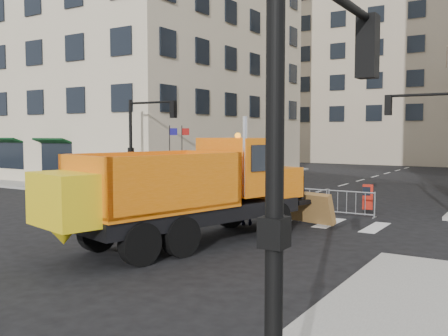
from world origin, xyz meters
The scene contains 13 objects.
ground centered at (0.00, 0.00, 0.00)m, with size 120.00×120.00×0.00m, color black.
sidewalk_back centered at (0.00, 8.50, 0.07)m, with size 64.00×5.00×0.15m, color gray.
building_left centered at (-20.00, 20.00, 13.00)m, with size 24.00×22.00×26.00m, color beige.
building_far centered at (0.00, 52.00, 12.00)m, with size 30.00×18.00×24.00m, color tan.
traffic_light_left centered at (-8.00, 7.50, 2.70)m, with size 0.18×0.18×5.40m, color black.
traffic_light_near centered at (9.00, -9.00, 2.70)m, with size 0.18×0.18×5.40m, color black.
crowd_barriers centered at (-0.75, 7.60, 0.55)m, with size 12.60×0.60×1.10m, color #9EA0A5, non-canonical shape.
plow_truck centered at (1.77, -0.56, 1.82)m, with size 5.34×10.90×4.09m.
cop_a centered at (2.15, 5.71, 0.83)m, with size 0.61×0.40×1.67m, color black.
cop_b centered at (2.86, 5.56, 0.94)m, with size 0.91×0.71×1.87m, color black.
cop_c centered at (1.72, 3.43, 0.91)m, with size 1.06×0.44×1.81m, color black.
worker centered at (-8.52, 8.61, 1.06)m, with size 1.17×0.67×1.81m, color #B2C917.
newspaper_box centered at (4.81, 9.00, 0.70)m, with size 0.45×0.40×1.10m, color #A8190C.
Camera 1 is at (11.11, -13.29, 3.55)m, focal length 40.00 mm.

